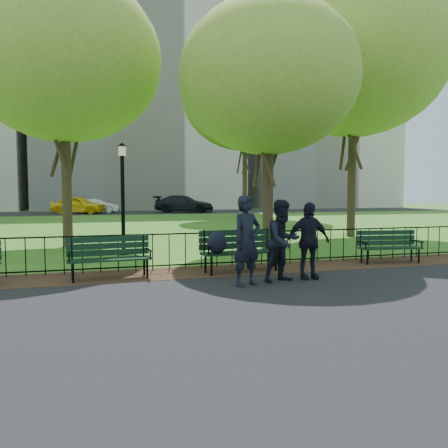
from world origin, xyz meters
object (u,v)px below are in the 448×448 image
object	(u,v)px
park_bench_left_a	(109,253)
tree_near_w	(64,59)
park_bench_main	(229,244)
tree_mid_e	(354,57)
lamppost	(123,194)
sedan_dark	(184,204)
tree_near_e	(269,78)
person_right	(308,241)
sedan_silver	(98,206)
person_mid	(283,241)
taxi	(78,205)
park_bench_right_a	(388,243)
tree_far_e	(245,97)
person_left	(247,241)

from	to	relation	value
park_bench_left_a	tree_near_w	bearing A→B (deg)	96.16
park_bench_main	tree_mid_e	xyz separation A→B (m)	(7.65, 6.87, 6.93)
tree_mid_e	lamppost	bearing A→B (deg)	-162.96
lamppost	sedan_dark	bearing A→B (deg)	75.08
tree_near_e	person_right	world-z (taller)	tree_near_e
tree_mid_e	sedan_dark	world-z (taller)	tree_mid_e
sedan_silver	tree_near_e	bearing A→B (deg)	-158.77
lamppost	tree_near_e	world-z (taller)	tree_near_e
tree_near_e	person_mid	xyz separation A→B (m)	(-1.59, -4.71, -4.63)
park_bench_left_a	person_mid	distance (m)	3.75
tree_near_e	person_right	bearing A→B (deg)	-101.57
person_right	taxi	size ratio (longest dim) A/B	0.35
taxi	sedan_silver	bearing A→B (deg)	-40.31
lamppost	sedan_silver	size ratio (longest dim) A/B	0.83
park_bench_right_a	tree_far_e	size ratio (longest dim) A/B	0.14
tree_near_e	person_right	xyz separation A→B (m)	(-0.94, -4.58, -4.66)
lamppost	sedan_silver	distance (m)	29.59
park_bench_left_a	tree_far_e	size ratio (longest dim) A/B	0.14
tree_mid_e	sedan_silver	distance (m)	29.32
tree_near_e	taxi	world-z (taller)	tree_near_e
park_bench_left_a	sedan_silver	size ratio (longest dim) A/B	0.44
tree_near_e	tree_mid_e	world-z (taller)	tree_mid_e
tree_mid_e	taxi	world-z (taller)	tree_mid_e
person_mid	lamppost	bearing A→B (deg)	104.17
person_right	sedan_dark	size ratio (longest dim) A/B	0.29
tree_far_e	park_bench_main	bearing A→B (deg)	-110.24
tree_near_e	tree_far_e	size ratio (longest dim) A/B	0.63
park_bench_left_a	tree_near_w	size ratio (longest dim) A/B	0.19
park_bench_right_a	person_left	distance (m)	4.91
person_right	sedan_silver	distance (m)	34.80
tree_mid_e	person_right	bearing A→B (deg)	-127.82
lamppost	tree_near_w	size ratio (longest dim) A/B	0.36
tree_mid_e	sedan_silver	size ratio (longest dim) A/B	2.71
tree_mid_e	park_bench_right_a	bearing A→B (deg)	-115.25
person_left	sedan_silver	size ratio (longest dim) A/B	0.45
tree_near_w	sedan_silver	world-z (taller)	tree_near_w
tree_near_w	sedan_dark	distance (m)	28.01
tree_near_w	tree_far_e	world-z (taller)	tree_far_e
tree_near_e	person_mid	world-z (taller)	tree_near_e
tree_near_e	sedan_silver	bearing A→B (deg)	99.54
park_bench_left_a	park_bench_right_a	size ratio (longest dim) A/B	1.05
tree_near_w	tree_far_e	xyz separation A→B (m)	(11.42, 13.79, 2.32)
tree_mid_e	person_right	distance (m)	12.18
park_bench_main	lamppost	world-z (taller)	lamppost
tree_near_e	taxi	xyz separation A→B (m)	(-6.78, 29.05, -4.68)
tree_far_e	sedan_dark	bearing A→B (deg)	99.80
park_bench_main	taxi	bearing A→B (deg)	91.21
tree_near_w	tree_near_e	bearing A→B (deg)	-26.97
lamppost	tree_near_w	xyz separation A→B (m)	(-1.74, 2.76, 4.63)
person_left	tree_mid_e	bearing A→B (deg)	26.79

